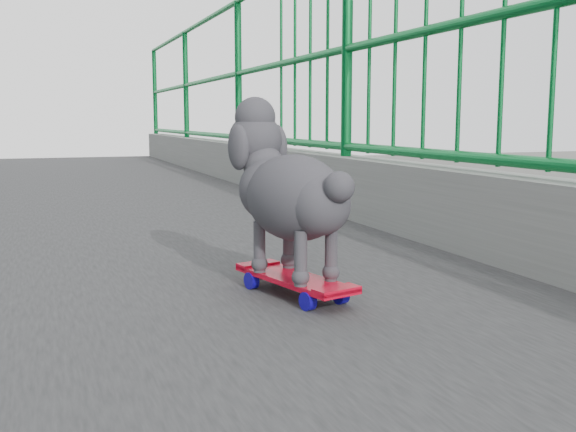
# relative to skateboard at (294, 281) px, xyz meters

# --- Properties ---
(skateboard) EXTENTS (0.23, 0.45, 0.06)m
(skateboard) POSITION_rel_skateboard_xyz_m (0.00, 0.00, 0.00)
(skateboard) COLOR red
(skateboard) RESTS_ON footbridge
(poodle) EXTENTS (0.31, 0.53, 0.45)m
(poodle) POSITION_rel_skateboard_xyz_m (-0.01, 0.03, 0.26)
(poodle) COLOR #2A282D
(poodle) RESTS_ON skateboard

